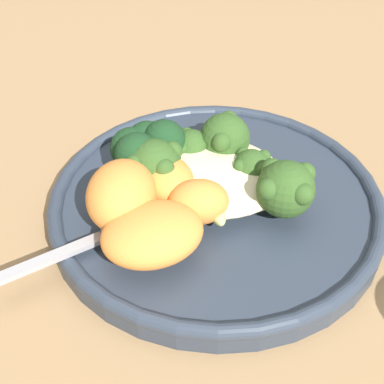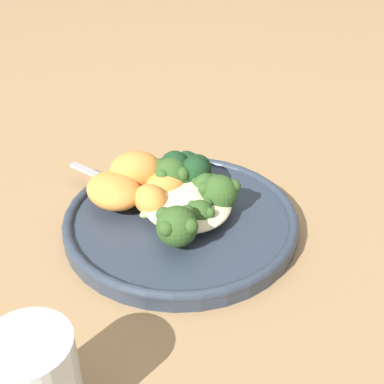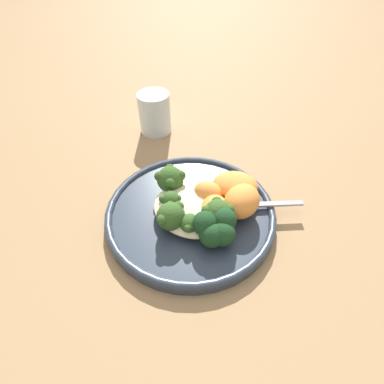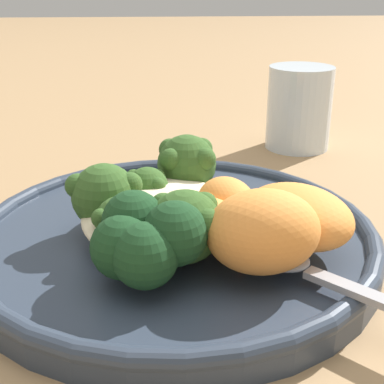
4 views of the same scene
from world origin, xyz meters
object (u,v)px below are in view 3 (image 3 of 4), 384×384
sweet_potato_chunk_1 (215,209)px  sweet_potato_chunk_3 (235,185)px  broccoli_stalk_0 (173,181)px  broccoli_stalk_4 (216,212)px  broccoli_stalk_3 (194,213)px  kale_tuft (215,226)px  quinoa_mound (190,209)px  plate (190,213)px  broccoli_stalk_2 (175,214)px  spoon (249,204)px  sweet_potato_chunk_2 (242,201)px  water_glass (155,113)px  sweet_potato_chunk_0 (210,193)px  broccoli_stalk_1 (176,201)px

sweet_potato_chunk_1 → sweet_potato_chunk_3: (-0.01, 0.06, 0.00)m
broccoli_stalk_0 → broccoli_stalk_4: (0.09, -0.01, -0.00)m
broccoli_stalk_3 → kale_tuft: (0.04, -0.00, 0.01)m
quinoa_mound → plate: bearing=128.7°
broccoli_stalk_4 → sweet_potato_chunk_1: bearing=157.5°
sweet_potato_chunk_1 → sweet_potato_chunk_3: size_ratio=0.72×
quinoa_mound → broccoli_stalk_0: 0.06m
broccoli_stalk_3 → broccoli_stalk_4: (0.03, 0.02, 0.01)m
broccoli_stalk_2 → sweet_potato_chunk_3: broccoli_stalk_2 is taller
sweet_potato_chunk_3 → spoon: (0.03, -0.01, -0.01)m
sweet_potato_chunk_2 → water_glass: bearing=162.0°
broccoli_stalk_0 → broccoli_stalk_3: broccoli_stalk_0 is taller
sweet_potato_chunk_1 → sweet_potato_chunk_3: bearing=95.2°
quinoa_mound → sweet_potato_chunk_0: 0.04m
quinoa_mound → sweet_potato_chunk_1: 0.04m
broccoli_stalk_3 → broccoli_stalk_4: broccoli_stalk_4 is taller
kale_tuft → water_glass: (-0.28, 0.15, 0.00)m
plate → quinoa_mound: size_ratio=2.22×
sweet_potato_chunk_2 → water_glass: size_ratio=0.74×
sweet_potato_chunk_0 → water_glass: water_glass is taller
sweet_potato_chunk_1 → sweet_potato_chunk_2: (0.03, 0.03, 0.01)m
sweet_potato_chunk_3 → water_glass: size_ratio=0.84×
broccoli_stalk_2 → broccoli_stalk_3: broccoli_stalk_2 is taller
plate → kale_tuft: bearing=-14.5°
broccoli_stalk_0 → kale_tuft: same height
sweet_potato_chunk_0 → spoon: size_ratio=0.45×
sweet_potato_chunk_2 → sweet_potato_chunk_3: 0.04m
spoon → sweet_potato_chunk_2: bearing=-143.6°
water_glass → quinoa_mound: bearing=-32.5°
broccoli_stalk_3 → water_glass: (-0.24, 0.15, 0.01)m
broccoli_stalk_4 → water_glass: bearing=171.2°
quinoa_mound → sweet_potato_chunk_1: (0.03, 0.02, 0.01)m
broccoli_stalk_2 → broccoli_stalk_3: 0.03m
broccoli_stalk_1 → sweet_potato_chunk_3: 0.10m
water_glass → spoon: bearing=-14.5°
spoon → broccoli_stalk_3: bearing=-165.6°
water_glass → broccoli_stalk_4: bearing=-26.4°
sweet_potato_chunk_1 → kale_tuft: 0.04m
broccoli_stalk_1 → broccoli_stalk_3: 0.04m
broccoli_stalk_3 → sweet_potato_chunk_3: 0.09m
sweet_potato_chunk_0 → spoon: bearing=30.7°
broccoli_stalk_2 → sweet_potato_chunk_3: size_ratio=1.41×
broccoli_stalk_4 → sweet_potato_chunk_0: 0.04m
quinoa_mound → broccoli_stalk_4: bearing=18.8°
plate → water_glass: (-0.22, 0.14, 0.03)m
sweet_potato_chunk_0 → sweet_potato_chunk_1: 0.03m
plate → quinoa_mound: 0.02m
sweet_potato_chunk_2 → water_glass: (-0.28, 0.09, -0.00)m
broccoli_stalk_2 → sweet_potato_chunk_2: size_ratio=1.60×
plate → sweet_potato_chunk_2: 0.08m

